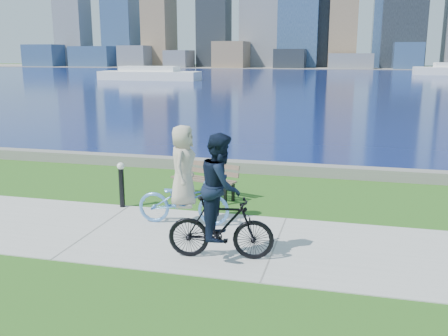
% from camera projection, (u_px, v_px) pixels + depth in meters
% --- Properties ---
extents(ground, '(320.00, 320.00, 0.00)m').
position_uv_depth(ground, '(275.00, 246.00, 10.11)').
color(ground, '#245516').
rests_on(ground, ground).
extents(concrete_path, '(80.00, 3.50, 0.02)m').
position_uv_depth(concrete_path, '(275.00, 246.00, 10.11)').
color(concrete_path, '#AAAAA5').
rests_on(concrete_path, ground).
extents(seawall, '(90.00, 0.50, 0.35)m').
position_uv_depth(seawall, '(304.00, 170.00, 15.93)').
color(seawall, slate).
rests_on(seawall, ground).
extents(bay_water, '(320.00, 131.00, 0.01)m').
position_uv_depth(bay_water, '(343.00, 78.00, 78.14)').
color(bay_water, '#0C194F').
rests_on(bay_water, ground).
extents(far_shore, '(320.00, 30.00, 0.12)m').
position_uv_depth(far_shore, '(347.00, 68.00, 132.93)').
color(far_shore, gray).
rests_on(far_shore, ground).
extents(ferry_near, '(14.56, 4.16, 1.98)m').
position_uv_depth(ferry_near, '(150.00, 74.00, 71.92)').
color(ferry_near, white).
rests_on(ferry_near, ground).
extents(park_bench, '(1.91, 1.11, 0.94)m').
position_uv_depth(park_bench, '(206.00, 177.00, 13.39)').
color(park_bench, black).
rests_on(park_bench, ground).
extents(bollard_lamp, '(0.19, 0.19, 1.17)m').
position_uv_depth(bollard_lamp, '(121.00, 182.00, 12.49)').
color(bollard_lamp, black).
rests_on(bollard_lamp, ground).
extents(cyclist_woman, '(0.90, 2.16, 2.27)m').
position_uv_depth(cyclist_woman, '(183.00, 188.00, 11.21)').
color(cyclist_woman, '#5F9BE7').
rests_on(cyclist_woman, ground).
extents(cyclist_man, '(0.86, 2.06, 2.40)m').
position_uv_depth(cyclist_man, '(221.00, 207.00, 9.25)').
color(cyclist_man, black).
rests_on(cyclist_man, ground).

